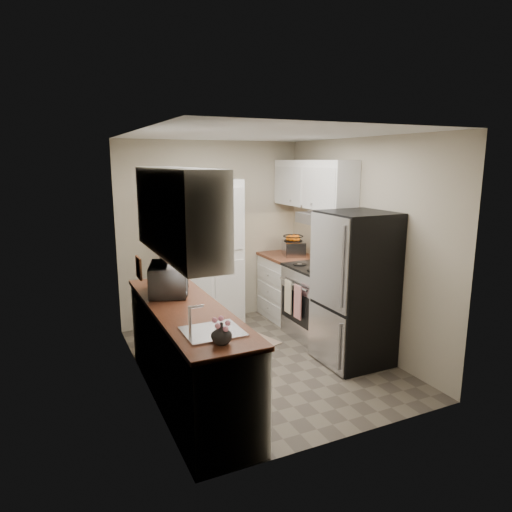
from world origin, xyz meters
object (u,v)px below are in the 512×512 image
(refrigerator, at_px, (355,289))
(wine_bottle, at_px, (161,270))
(pantry_cabinet, at_px, (206,255))
(toaster_oven, at_px, (294,248))
(microwave, at_px, (169,279))
(electric_range, at_px, (317,301))

(refrigerator, relative_size, wine_bottle, 6.08)
(pantry_cabinet, bearing_deg, toaster_oven, -8.05)
(microwave, bearing_deg, pantry_cabinet, -15.26)
(microwave, distance_m, wine_bottle, 0.46)
(wine_bottle, height_order, toaster_oven, wine_bottle)
(refrigerator, bearing_deg, microwave, 166.97)
(microwave, bearing_deg, toaster_oven, -44.44)
(pantry_cabinet, relative_size, refrigerator, 1.18)
(wine_bottle, bearing_deg, pantry_cabinet, 46.03)
(electric_range, bearing_deg, microwave, -170.15)
(pantry_cabinet, xyz_separation_m, electric_range, (1.17, -0.93, -0.52))
(pantry_cabinet, relative_size, toaster_oven, 5.66)
(pantry_cabinet, xyz_separation_m, refrigerator, (1.14, -1.73, -0.15))
(toaster_oven, bearing_deg, microwave, -133.96)
(refrigerator, bearing_deg, wine_bottle, 154.77)
(pantry_cabinet, distance_m, microwave, 1.51)
(electric_range, distance_m, microwave, 2.11)
(pantry_cabinet, xyz_separation_m, wine_bottle, (-0.79, -0.82, 0.06))
(electric_range, xyz_separation_m, microwave, (-1.99, -0.35, 0.59))
(refrigerator, bearing_deg, toaster_oven, 86.25)
(microwave, height_order, toaster_oven, microwave)
(refrigerator, height_order, toaster_oven, refrigerator)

